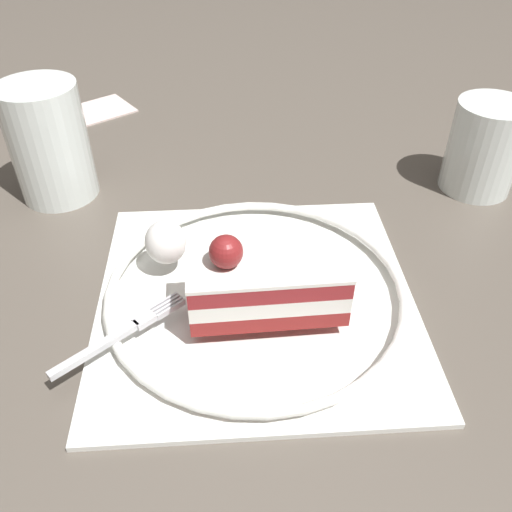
{
  "coord_description": "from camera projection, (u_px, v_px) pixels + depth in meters",
  "views": [
    {
      "loc": [
        -0.32,
        -0.05,
        0.31
      ],
      "look_at": [
        -0.01,
        -0.02,
        0.05
      ],
      "focal_mm": 37.96,
      "sensor_mm": 36.0,
      "label": 1
    }
  ],
  "objects": [
    {
      "name": "drink_glass_near",
      "position": [
        483.0,
        153.0,
        0.54
      ],
      "size": [
        0.07,
        0.07,
        0.09
      ],
      "color": "white",
      "rests_on": "ground_plane"
    },
    {
      "name": "dessert_plate",
      "position": [
        256.0,
        293.0,
        0.43
      ],
      "size": [
        0.29,
        0.29,
        0.02
      ],
      "color": "white",
      "rests_on": "ground_plane"
    },
    {
      "name": "whipped_cream_dollop",
      "position": [
        166.0,
        242.0,
        0.44
      ],
      "size": [
        0.03,
        0.03,
        0.04
      ],
      "primitive_type": "ellipsoid",
      "color": "white",
      "rests_on": "dessert_plate"
    },
    {
      "name": "folded_napkin",
      "position": [
        84.0,
        114.0,
        0.7
      ],
      "size": [
        0.13,
        0.13,
        0.0
      ],
      "primitive_type": "cube",
      "rotation": [
        0.0,
        0.0,
        2.35
      ],
      "color": "beige",
      "rests_on": "ground_plane"
    },
    {
      "name": "drink_glass_far",
      "position": [
        51.0,
        149.0,
        0.53
      ],
      "size": [
        0.08,
        0.08,
        0.11
      ],
      "color": "white",
      "rests_on": "ground_plane"
    },
    {
      "name": "ground_plane",
      "position": [
        237.0,
        288.0,
        0.45
      ],
      "size": [
        2.4,
        2.4,
        0.0
      ],
      "primitive_type": "plane",
      "color": "#585047"
    },
    {
      "name": "cake_slice",
      "position": [
        265.0,
        284.0,
        0.39
      ],
      "size": [
        0.07,
        0.12,
        0.07
      ],
      "color": "maroon",
      "rests_on": "dessert_plate"
    },
    {
      "name": "fork",
      "position": [
        124.0,
        332.0,
        0.38
      ],
      "size": [
        0.09,
        0.08,
        0.0
      ],
      "color": "silver",
      "rests_on": "dessert_plate"
    }
  ]
}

